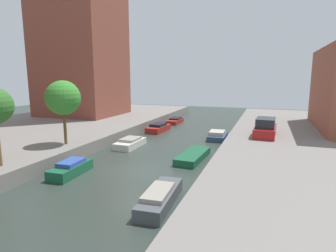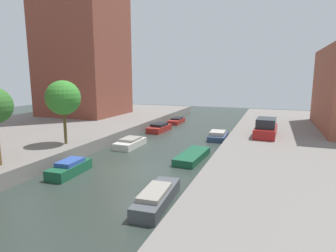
# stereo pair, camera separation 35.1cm
# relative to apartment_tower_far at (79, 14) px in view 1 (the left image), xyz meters

# --- Properties ---
(ground_plane) EXTENTS (84.00, 84.00, 0.00)m
(ground_plane) POSITION_rel_apartment_tower_far_xyz_m (16.00, -16.88, -14.41)
(ground_plane) COLOR #2D3833
(apartment_tower_far) EXTENTS (10.00, 9.11, 26.83)m
(apartment_tower_far) POSITION_rel_apartment_tower_far_xyz_m (0.00, 0.00, 0.00)
(apartment_tower_far) COLOR brown
(apartment_tower_far) RESTS_ON quay_left
(street_tree_3) EXTENTS (2.64, 2.64, 4.94)m
(street_tree_3) POSITION_rel_apartment_tower_far_xyz_m (9.50, -15.28, -9.81)
(street_tree_3) COLOR brown
(street_tree_3) RESTS_ON quay_left
(parked_car) EXTENTS (1.98, 4.65, 1.62)m
(parked_car) POSITION_rel_apartment_tower_far_xyz_m (24.14, -6.72, -12.74)
(parked_car) COLOR maroon
(parked_car) RESTS_ON quay_right
(moored_boat_left_2) EXTENTS (1.44, 3.28, 0.92)m
(moored_boat_left_2) POSITION_rel_apartment_tower_far_xyz_m (12.58, -18.63, -14.01)
(moored_boat_left_2) COLOR #195638
(moored_boat_left_2) RESTS_ON ground_plane
(moored_boat_left_3) EXTENTS (1.63, 3.55, 0.81)m
(moored_boat_left_3) POSITION_rel_apartment_tower_far_xyz_m (12.83, -10.91, -14.06)
(moored_boat_left_3) COLOR beige
(moored_boat_left_3) RESTS_ON ground_plane
(moored_boat_left_4) EXTENTS (1.75, 3.86, 0.93)m
(moored_boat_left_4) POSITION_rel_apartment_tower_far_xyz_m (12.53, -3.33, -14.01)
(moored_boat_left_4) COLOR maroon
(moored_boat_left_4) RESTS_ON ground_plane
(moored_boat_left_5) EXTENTS (1.49, 3.76, 0.72)m
(moored_boat_left_5) POSITION_rel_apartment_tower_far_xyz_m (12.50, 2.92, -14.10)
(moored_boat_left_5) COLOR maroon
(moored_boat_left_5) RESTS_ON ground_plane
(moored_boat_right_2) EXTENTS (1.55, 4.30, 0.86)m
(moored_boat_right_2) POSITION_rel_apartment_tower_far_xyz_m (19.52, -20.65, -14.03)
(moored_boat_right_2) COLOR #4C5156
(moored_boat_right_2) RESTS_ON ground_plane
(moored_boat_right_3) EXTENTS (1.80, 4.59, 0.52)m
(moored_boat_right_3) POSITION_rel_apartment_tower_far_xyz_m (19.10, -12.70, -14.15)
(moored_boat_right_3) COLOR #195638
(moored_boat_right_3) RESTS_ON ground_plane
(moored_boat_right_4) EXTENTS (1.78, 3.54, 0.88)m
(moored_boat_right_4) POSITION_rel_apartment_tower_far_xyz_m (19.63, -5.12, -14.05)
(moored_boat_right_4) COLOR #33476B
(moored_boat_right_4) RESTS_ON ground_plane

